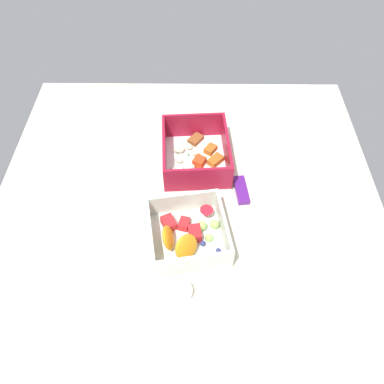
{
  "coord_description": "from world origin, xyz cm",
  "views": [
    {
      "loc": [
        48.24,
        1.35,
        65.23
      ],
      "look_at": [
        -0.71,
        0.9,
        4.0
      ],
      "focal_mm": 35.99,
      "sensor_mm": 36.0,
      "label": 1
    }
  ],
  "objects_px": {
    "pasta_container": "(196,156)",
    "paper_cup_liner": "(180,292)",
    "fruit_bowl": "(188,234)",
    "candy_bar": "(241,190)"
  },
  "relations": [
    {
      "from": "pasta_container",
      "to": "paper_cup_liner",
      "type": "relative_size",
      "value": 4.18
    },
    {
      "from": "pasta_container",
      "to": "fruit_bowl",
      "type": "distance_m",
      "value": 0.2
    },
    {
      "from": "candy_bar",
      "to": "paper_cup_liner",
      "type": "relative_size",
      "value": 1.62
    },
    {
      "from": "paper_cup_liner",
      "to": "candy_bar",
      "type": "bearing_deg",
      "value": 151.94
    },
    {
      "from": "paper_cup_liner",
      "to": "pasta_container",
      "type": "bearing_deg",
      "value": 175.1
    },
    {
      "from": "candy_bar",
      "to": "paper_cup_liner",
      "type": "height_order",
      "value": "paper_cup_liner"
    },
    {
      "from": "candy_bar",
      "to": "paper_cup_liner",
      "type": "bearing_deg",
      "value": -28.06
    },
    {
      "from": "fruit_bowl",
      "to": "paper_cup_liner",
      "type": "relative_size",
      "value": 3.82
    },
    {
      "from": "pasta_container",
      "to": "fruit_bowl",
      "type": "xyz_separation_m",
      "value": [
        0.2,
        -0.02,
        -0.0
      ]
    },
    {
      "from": "fruit_bowl",
      "to": "candy_bar",
      "type": "xyz_separation_m",
      "value": [
        -0.12,
        0.11,
        -0.01
      ]
    }
  ]
}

